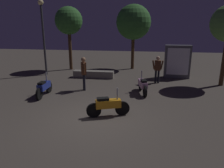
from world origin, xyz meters
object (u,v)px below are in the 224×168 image
Objects in this scene: person_bystander_far at (158,67)px; kiosk_billboard at (177,62)px; motorcycle_pink_parked_left at (143,85)px; motorcycle_orange_foreground at (108,105)px; person_rider_beside at (84,71)px; motorcycle_blue_parked_right at (44,87)px; streetlamp_near at (43,28)px.

person_bystander_far is 2.00m from kiosk_billboard.
kiosk_billboard reaches higher than motorcycle_pink_parked_left.
kiosk_billboard is at bearing 43.61° from motorcycle_orange_foreground.
kiosk_billboard is (5.21, 3.47, -0.01)m from person_rider_beside.
motorcycle_blue_parked_right is 0.94× the size of person_rider_beside.
kiosk_billboard reaches higher than motorcycle_blue_parked_right.
person_rider_beside is 6.26m from kiosk_billboard.
streetlamp_near is at bearing 22.55° from motorcycle_blue_parked_right.
kiosk_billboard reaches higher than person_rider_beside.
streetlamp_near reaches higher than motorcycle_blue_parked_right.
person_rider_beside is (-3.06, 0.13, 0.62)m from motorcycle_pink_parked_left.
motorcycle_pink_parked_left is 4.85m from motorcycle_blue_parked_right.
person_bystander_far is 0.33× the size of streetlamp_near.
motorcycle_orange_foreground is at bearing -49.26° from streetlamp_near.
motorcycle_orange_foreground is 7.44m from kiosk_billboard.
motorcycle_blue_parked_right is 2.15m from person_rider_beside.
motorcycle_orange_foreground is 5.52m from person_bystander_far.
person_rider_beside reaches higher than motorcycle_blue_parked_right.
streetlamp_near is (-5.31, 6.17, 2.67)m from motorcycle_orange_foreground.
motorcycle_pink_parked_left is at bearing -77.93° from motorcycle_blue_parked_right.
motorcycle_orange_foreground is 3.24m from motorcycle_pink_parked_left.
person_rider_beside is 0.84× the size of kiosk_billboard.
motorcycle_blue_parked_right is (-4.73, -1.09, 0.00)m from motorcycle_pink_parked_left.
motorcycle_pink_parked_left is 1.03× the size of person_bystander_far.
person_bystander_far is (5.55, 3.19, 0.51)m from motorcycle_blue_parked_right.
motorcycle_pink_parked_left is 4.23m from kiosk_billboard.
motorcycle_pink_parked_left is at bearing -24.45° from person_rider_beside.
person_bystander_far is at bearing 4.84° from person_rider_beside.
person_bystander_far is at bearing -61.02° from motorcycle_blue_parked_right.
person_bystander_far is 7.79m from streetlamp_near.
person_rider_beside reaches higher than motorcycle_pink_parked_left.
motorcycle_pink_parked_left is at bearing 160.32° from person_bystander_far.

